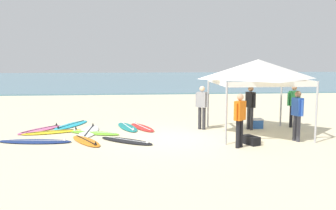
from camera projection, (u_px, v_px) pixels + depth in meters
The scene contains 20 objects.
ground_plane at pixel (175, 139), 13.22m from camera, with size 80.00×80.00×0.00m, color beige.
sea at pixel (146, 79), 46.05m from camera, with size 80.00×36.00×0.10m, color #568499.
canopy_tent at pixel (258, 69), 13.66m from camera, with size 3.15×3.15×2.75m.
surfboard_navy at pixel (35, 141), 12.65m from camera, with size 2.53×0.98×0.19m.
surfboard_lime at pixel (94, 133), 14.05m from camera, with size 2.09×1.32×0.19m.
surfboard_orange at pixel (86, 141), 12.69m from camera, with size 1.44×2.03×0.19m.
surfboard_red at pixel (142, 127), 15.14m from camera, with size 1.23×2.07×0.19m.
surfboard_yellow at pixel (52, 132), 14.20m from camera, with size 2.24×1.26×0.19m.
surfboard_black at pixel (127, 141), 12.74m from camera, with size 2.04×1.76×0.19m.
surfboard_cyan at pixel (71, 125), 15.64m from camera, with size 1.46×2.32×0.19m.
surfboard_teal at pixel (127, 127), 15.19m from camera, with size 1.12×2.21×0.19m.
surfboard_white at pixel (89, 131), 14.35m from camera, with size 0.75×2.44×0.19m.
surfboard_pink at pixel (40, 130), 14.67m from camera, with size 1.65×2.05×0.19m.
person_orange at pixel (240, 117), 11.81m from camera, with size 0.43×0.40×1.71m.
person_grey at pixel (202, 104), 14.77m from camera, with size 0.47×0.38×1.71m.
person_black at pixel (250, 105), 14.74m from camera, with size 0.34×0.51×1.71m.
person_green at pixel (294, 103), 15.21m from camera, with size 0.55×0.24×1.71m.
person_blue at pixel (297, 112), 12.70m from camera, with size 0.32×0.53×1.71m.
gear_bag_near_tent at pixel (251, 140), 12.34m from camera, with size 0.60×0.32×0.28m, color black.
cooler_box at pixel (256, 123), 15.11m from camera, with size 0.50×0.36×0.39m.
Camera 1 is at (-1.40, -12.88, 2.87)m, focal length 40.45 mm.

